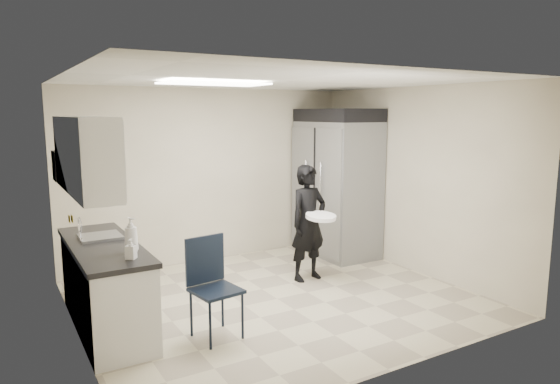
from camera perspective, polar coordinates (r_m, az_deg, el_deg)
floor at (r=6.20m, az=-0.32°, el=-12.11°), size 4.50×4.50×0.00m
ceiling at (r=5.80m, az=-0.35°, el=12.63°), size 4.50×4.50×0.00m
back_wall at (r=7.64m, az=-7.87°, el=1.90°), size 4.50×0.00×4.50m
left_wall at (r=5.14m, az=-22.65°, el=-2.17°), size 0.00×4.00×4.00m
right_wall at (r=7.24m, az=15.28°, el=1.28°), size 0.00×4.00×4.00m
ceiling_panel at (r=5.88m, az=-7.54°, el=12.21°), size 1.20×0.60×0.02m
lower_counter at (r=5.59m, az=-19.30°, el=-10.34°), size 0.60×1.90×0.86m
countertop at (r=5.46m, az=-19.54°, el=-5.82°), size 0.64×1.95×0.05m
sink at (r=5.71m, az=-19.82°, el=-5.36°), size 0.42×0.40×0.14m
faucet at (r=5.64m, az=-21.90°, el=-4.07°), size 0.02×0.02×0.24m
upper_cabinets at (r=5.29m, az=-21.41°, el=3.95°), size 0.35×1.80×0.75m
towel_dispenser at (r=6.43m, az=-23.51°, el=2.78°), size 0.22×0.30×0.35m
notice_sticker_left at (r=5.25m, az=-22.68°, el=-2.84°), size 0.00×0.12×0.07m
notice_sticker_right at (r=5.45m, az=-22.94°, el=-2.86°), size 0.00×0.12×0.07m
commercial_fridge at (r=7.95m, az=6.50°, el=0.38°), size 0.80×1.35×2.10m
fridge_compressor at (r=7.86m, az=6.65°, el=8.70°), size 0.80×1.35×0.20m
folding_chair at (r=5.08m, az=-7.31°, el=-11.12°), size 0.50×0.50×0.98m
man_tuxedo at (r=6.70m, az=3.26°, el=-3.55°), size 0.61×0.44×1.56m
bucket_lid at (r=6.49m, az=4.69°, el=-2.81°), size 0.44×0.44×0.05m
soap_bottle_a at (r=5.00m, az=-16.66°, el=-4.72°), size 0.18×0.18×0.34m
soap_bottle_b at (r=4.79m, az=-16.68°, el=-6.24°), size 0.12×0.12×0.19m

